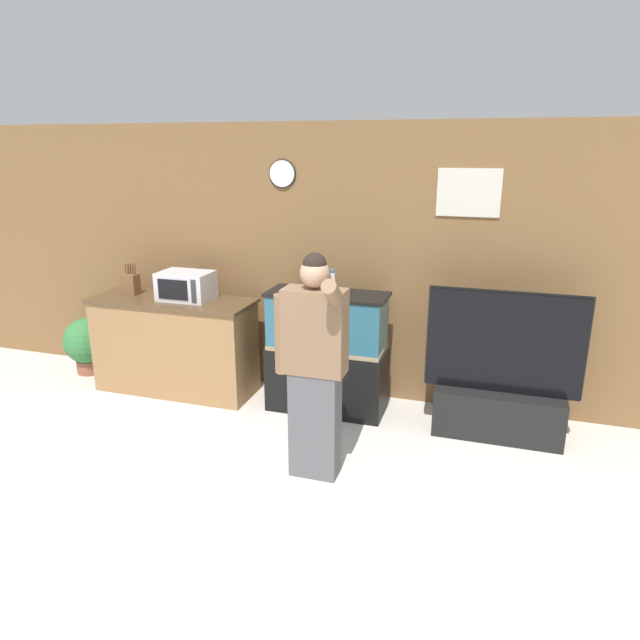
{
  "coord_description": "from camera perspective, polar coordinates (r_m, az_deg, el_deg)",
  "views": [
    {
      "loc": [
        1.33,
        -2.42,
        2.38
      ],
      "look_at": [
        0.02,
        1.73,
        1.05
      ],
      "focal_mm": 32.0,
      "sensor_mm": 36.0,
      "label": 1
    }
  ],
  "objects": [
    {
      "name": "aquarium_on_stand",
      "position": [
        5.24,
        0.71,
        -3.25
      ],
      "size": [
        1.08,
        0.44,
        1.13
      ],
      "color": "black",
      "rests_on": "ground_plane"
    },
    {
      "name": "wall_back_paneled",
      "position": [
        5.45,
        3.03,
        5.55
      ],
      "size": [
        10.0,
        0.08,
        2.6
      ],
      "color": "brown",
      "rests_on": "ground_plane"
    },
    {
      "name": "counter_island",
      "position": [
        5.87,
        -14.28,
        -2.45
      ],
      "size": [
        1.62,
        0.59,
        0.96
      ],
      "color": "olive",
      "rests_on": "ground_plane"
    },
    {
      "name": "potted_plant",
      "position": [
        6.68,
        -22.2,
        -2.13
      ],
      "size": [
        0.5,
        0.5,
        0.61
      ],
      "color": "brown",
      "rests_on": "ground_plane"
    },
    {
      "name": "microwave",
      "position": [
        5.66,
        -13.25,
        3.36
      ],
      "size": [
        0.5,
        0.36,
        0.27
      ],
      "color": "silver",
      "rests_on": "counter_island"
    },
    {
      "name": "ground_plane",
      "position": [
        3.64,
        -9.37,
        -24.04
      ],
      "size": [
        18.0,
        18.0,
        0.0
      ],
      "primitive_type": "plane",
      "color": "beige"
    },
    {
      "name": "person_standing",
      "position": [
        4.09,
        -0.65,
        -4.47
      ],
      "size": [
        0.53,
        0.4,
        1.69
      ],
      "color": "#515156",
      "rests_on": "ground_plane"
    },
    {
      "name": "tv_on_stand",
      "position": [
        5.08,
        17.5,
        -7.16
      ],
      "size": [
        1.28,
        0.4,
        1.27
      ],
      "color": "black",
      "rests_on": "ground_plane"
    },
    {
      "name": "knife_block",
      "position": [
        6.01,
        -18.4,
        3.49
      ],
      "size": [
        0.15,
        0.12,
        0.31
      ],
      "color": "brown",
      "rests_on": "counter_island"
    }
  ]
}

